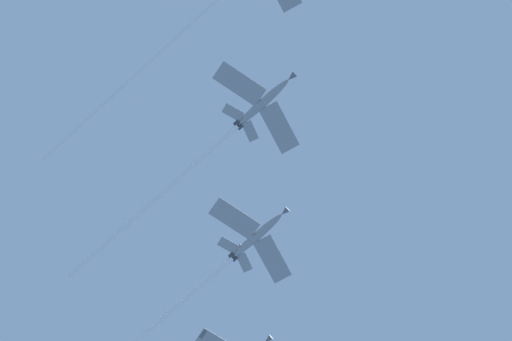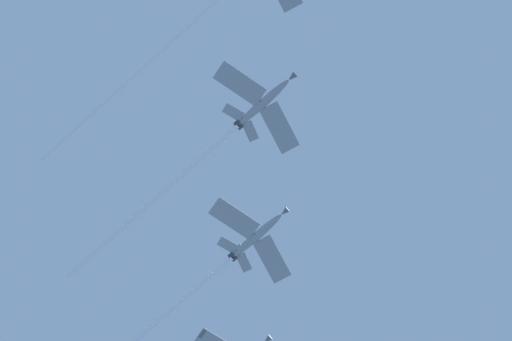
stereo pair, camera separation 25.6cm
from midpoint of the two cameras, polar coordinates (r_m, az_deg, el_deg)
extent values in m
cube|color=#595E60|center=(168.23, 2.33, 9.77)|extent=(1.92, 1.20, 0.39)
cylinder|color=white|center=(167.41, -6.92, 5.80)|extent=(45.11, 3.11, 7.52)
ellipsoid|color=gray|center=(169.75, 0.38, 4.00)|extent=(12.14, 2.24, 3.08)
cone|color=#595E60|center=(169.65, 2.08, 5.50)|extent=(1.82, 1.29, 1.42)
ellipsoid|color=black|center=(170.28, 0.89, 4.51)|extent=(2.95, 1.15, 1.29)
cube|color=gray|center=(170.88, 1.35, 2.53)|extent=(6.07, 9.66, 0.72)
cube|color=#595E60|center=(172.05, 2.15, 1.48)|extent=(1.92, 1.20, 0.38)
cube|color=gray|center=(168.64, -1.00, 5.12)|extent=(5.23, 9.52, 0.72)
cube|color=#595E60|center=(168.07, -2.01, 6.08)|extent=(1.90, 1.03, 0.38)
cube|color=gray|center=(170.49, -0.38, 2.33)|extent=(2.98, 4.01, 0.42)
cube|color=gray|center=(169.53, -1.39, 3.44)|extent=(2.67, 3.94, 0.42)
cube|color=#595E60|center=(171.35, -0.88, 3.02)|extent=(2.78, 0.33, 3.12)
cylinder|color=#38383D|center=(170.05, -0.98, 2.59)|extent=(1.15, 0.86, 0.94)
cylinder|color=#38383D|center=(169.86, -1.18, 2.81)|extent=(1.15, 0.86, 0.94)
cylinder|color=white|center=(172.58, -6.16, -1.83)|extent=(40.34, 3.24, 6.94)
ellipsoid|color=gray|center=(176.33, -0.01, -3.87)|extent=(12.15, 2.35, 3.12)
cone|color=#595E60|center=(175.63, 1.64, -2.46)|extent=(1.83, 1.31, 1.42)
ellipsoid|color=black|center=(176.65, 0.48, -3.37)|extent=(2.96, 1.18, 1.30)
cube|color=gray|center=(178.04, 0.91, -5.23)|extent=(6.14, 9.66, 0.73)
cube|color=#595E60|center=(179.60, 1.68, -6.18)|extent=(1.93, 1.21, 0.38)
cube|color=gray|center=(174.78, -1.33, -2.84)|extent=(5.16, 9.50, 0.73)
cube|color=#595E60|center=(173.84, -2.29, -1.94)|extent=(1.89, 1.01, 0.38)
cube|color=gray|center=(177.74, -0.75, -5.42)|extent=(3.00, 4.01, 0.42)
cube|color=gray|center=(176.34, -1.72, -4.40)|extent=(2.64, 3.94, 0.42)
cube|color=#595E60|center=(178.31, -1.22, -4.73)|extent=(2.79, 0.35, 3.12)
cylinder|color=#38383D|center=(177.19, -1.33, -5.19)|extent=(1.16, 0.87, 0.94)
cylinder|color=#38383D|center=(176.92, -1.52, -4.99)|extent=(1.16, 0.87, 0.94)
cylinder|color=white|center=(181.30, -6.27, -9.17)|extent=(39.59, 3.54, 6.94)
cone|color=#595E60|center=(182.30, 0.63, -9.92)|extent=(1.85, 1.29, 1.47)
cube|color=#595E60|center=(180.36, -3.22, -9.56)|extent=(1.89, 1.03, 0.44)
camera|label=1|loc=(0.13, 89.96, -0.12)|focal=68.06mm
camera|label=2|loc=(0.13, -90.04, 0.12)|focal=68.06mm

